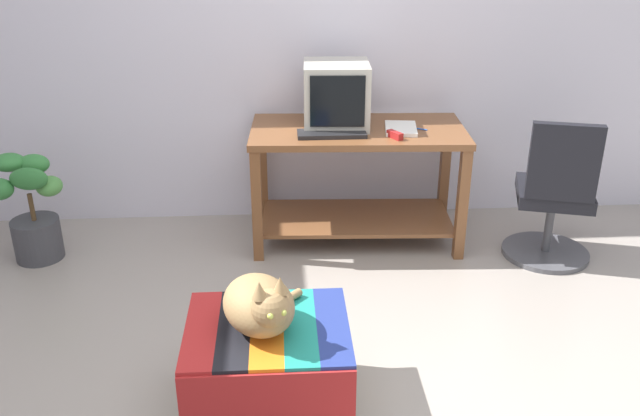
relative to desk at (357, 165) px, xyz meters
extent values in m
plane|color=#9E9389|center=(-0.26, -1.60, -0.50)|extent=(14.00, 14.00, 0.00)
cube|color=silver|center=(-0.26, 0.45, 0.80)|extent=(8.00, 0.10, 2.60)
cube|color=brown|center=(-0.62, -0.25, -0.15)|extent=(0.06, 0.06, 0.70)
cube|color=brown|center=(0.59, -0.31, -0.15)|extent=(0.06, 0.06, 0.70)
cube|color=brown|center=(0.62, 0.25, -0.15)|extent=(0.06, 0.06, 0.70)
cube|color=brown|center=(-0.59, 0.31, -0.15)|extent=(0.06, 0.06, 0.70)
cube|color=brown|center=(0.00, 0.00, -0.36)|extent=(1.21, 0.60, 0.02)
cube|color=brown|center=(0.00, 0.00, 0.22)|extent=(1.32, 0.70, 0.04)
cube|color=#BCB7A8|center=(-0.13, 0.06, 0.25)|extent=(0.28, 0.27, 0.02)
cube|color=#BCB7A8|center=(-0.13, 0.06, 0.43)|extent=(0.40, 0.39, 0.38)
cube|color=black|center=(-0.14, -0.12, 0.44)|extent=(0.32, 0.03, 0.30)
cube|color=black|center=(-0.17, -0.14, 0.25)|extent=(0.40, 0.15, 0.02)
cube|color=white|center=(0.25, -0.06, 0.25)|extent=(0.22, 0.28, 0.02)
cube|color=tan|center=(-0.54, -1.57, -0.31)|extent=(0.64, 0.53, 0.38)
cube|color=#AD2323|center=(-0.54, -1.86, -0.27)|extent=(0.67, 0.01, 0.30)
cube|color=#AD2323|center=(-0.81, -1.57, -0.11)|extent=(0.13, 0.57, 0.02)
cube|color=black|center=(-0.68, -1.57, -0.11)|extent=(0.13, 0.57, 0.02)
cube|color=orange|center=(-0.54, -1.57, -0.11)|extent=(0.13, 0.57, 0.02)
cube|color=#1E897A|center=(-0.41, -1.57, -0.11)|extent=(0.13, 0.57, 0.02)
cube|color=navy|center=(-0.28, -1.57, -0.11)|extent=(0.13, 0.57, 0.02)
ellipsoid|color=#9E7A4C|center=(-0.57, -1.58, 0.01)|extent=(0.39, 0.43, 0.22)
sphere|color=#9E7A4C|center=(-0.52, -1.71, 0.07)|extent=(0.15, 0.15, 0.15)
cylinder|color=#9E7A4C|center=(-0.50, -1.45, -0.08)|extent=(0.22, 0.23, 0.04)
cone|color=#9E7A4C|center=(-0.56, -1.72, 0.16)|extent=(0.06, 0.06, 0.07)
cone|color=#9E7A4C|center=(-0.49, -1.69, 0.16)|extent=(0.06, 0.06, 0.07)
sphere|color=#C6D151|center=(-0.52, -1.78, 0.08)|extent=(0.02, 0.02, 0.02)
sphere|color=#C6D151|center=(-0.47, -1.76, 0.08)|extent=(0.02, 0.02, 0.02)
cylinder|color=#3D3D42|center=(-1.94, -0.15, -0.37)|extent=(0.28, 0.28, 0.25)
cylinder|color=brown|center=(-1.94, -0.15, -0.16)|extent=(0.03, 0.03, 0.17)
ellipsoid|color=#4C8E42|center=(-1.82, -0.16, -0.03)|extent=(0.15, 0.16, 0.12)
ellipsoid|color=#38843D|center=(-1.92, -0.06, 0.07)|extent=(0.18, 0.13, 0.12)
ellipsoid|color=#38843D|center=(-2.05, -0.08, 0.09)|extent=(0.19, 0.16, 0.11)
ellipsoid|color=#2D7033|center=(-1.90, -0.24, 0.05)|extent=(0.21, 0.09, 0.13)
cylinder|color=#4C4C51|center=(1.14, -0.31, -0.49)|extent=(0.52, 0.52, 0.03)
cylinder|color=#4C4C51|center=(1.14, -0.31, -0.30)|extent=(0.05, 0.05, 0.34)
cube|color=black|center=(1.14, -0.31, -0.09)|extent=(0.52, 0.52, 0.08)
cube|color=black|center=(1.09, -0.49, 0.17)|extent=(0.38, 0.16, 0.44)
cube|color=#A31E1E|center=(0.19, -0.21, 0.26)|extent=(0.09, 0.11, 0.04)
cylinder|color=#2351B2|center=(0.35, -0.04, 0.24)|extent=(0.12, 0.08, 0.01)
camera|label=1|loc=(-0.47, -3.91, 1.46)|focal=38.10mm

